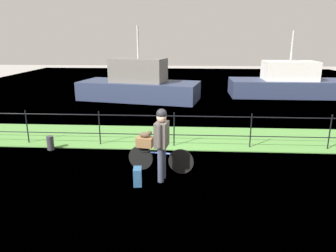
{
  "coord_description": "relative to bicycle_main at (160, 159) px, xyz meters",
  "views": [
    {
      "loc": [
        0.36,
        -6.45,
        3.17
      ],
      "look_at": [
        -0.12,
        1.45,
        0.9
      ],
      "focal_mm": 33.16,
      "sensor_mm": 36.0,
      "label": 1
    }
  ],
  "objects": [
    {
      "name": "terrier_dog",
      "position": [
        -0.34,
        0.06,
        0.6
      ],
      "size": [
        0.32,
        0.19,
        0.18
      ],
      "color": "#4C3D2D",
      "rests_on": "wooden_crate"
    },
    {
      "name": "backpack_on_paving",
      "position": [
        -0.43,
        -0.76,
        -0.13
      ],
      "size": [
        0.21,
        0.3,
        0.4
      ],
      "primitive_type": "cube",
      "rotation": [
        0.0,
        0.0,
        1.69
      ],
      "color": "#28517A",
      "rests_on": "ground"
    },
    {
      "name": "bicycle_main",
      "position": [
        0.0,
        0.0,
        0.0
      ],
      "size": [
        1.61,
        0.35,
        0.61
      ],
      "color": "black",
      "rests_on": "ground"
    },
    {
      "name": "moored_boat_near",
      "position": [
        -1.88,
        9.03,
        0.45
      ],
      "size": [
        6.5,
        3.49,
        3.74
      ],
      "color": "#2D3856",
      "rests_on": "ground"
    },
    {
      "name": "ground_plane",
      "position": [
        0.27,
        -0.54,
        -0.33
      ],
      "size": [
        60.0,
        60.0,
        0.0
      ],
      "primitive_type": "plane",
      "color": "#9E9993"
    },
    {
      "name": "moored_boat_mid",
      "position": [
        6.24,
        10.56,
        0.37
      ],
      "size": [
        6.35,
        2.4,
        3.52
      ],
      "color": "#2D3856",
      "rests_on": "ground"
    },
    {
      "name": "wooden_crate",
      "position": [
        -0.36,
        0.07,
        0.4
      ],
      "size": [
        0.44,
        0.34,
        0.23
      ],
      "primitive_type": "cube",
      "rotation": [
        0.0,
        0.0,
        -0.18
      ],
      "color": "brown",
      "rests_on": "bicycle_main"
    },
    {
      "name": "harbor_water",
      "position": [
        0.27,
        11.29,
        -0.33
      ],
      "size": [
        30.0,
        30.0,
        0.0
      ],
      "primitive_type": "plane",
      "color": "slate",
      "rests_on": "ground"
    },
    {
      "name": "cyclist_person",
      "position": [
        0.09,
        -0.47,
        0.68
      ],
      "size": [
        0.33,
        0.53,
        1.68
      ],
      "color": "#383D51",
      "rests_on": "ground"
    },
    {
      "name": "grass_strip",
      "position": [
        0.27,
        2.66,
        -0.31
      ],
      "size": [
        27.0,
        2.4,
        0.03
      ],
      "primitive_type": "cube",
      "color": "#569342",
      "rests_on": "ground"
    },
    {
      "name": "mooring_bollard",
      "position": [
        -3.32,
        1.32,
        -0.12
      ],
      "size": [
        0.2,
        0.2,
        0.42
      ],
      "primitive_type": "cylinder",
      "color": "#38383D",
      "rests_on": "ground"
    },
    {
      "name": "iron_fence",
      "position": [
        0.27,
        1.82,
        0.29
      ],
      "size": [
        18.04,
        0.04,
        1.05
      ],
      "color": "black",
      "rests_on": "ground"
    }
  ]
}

